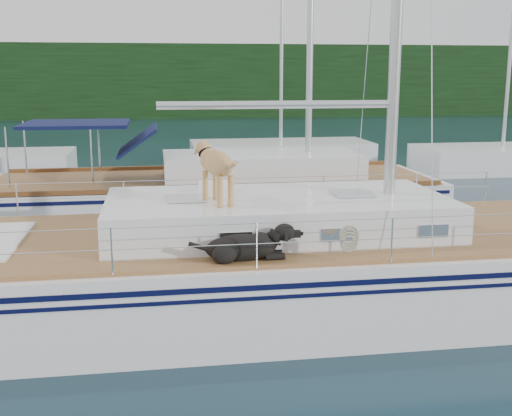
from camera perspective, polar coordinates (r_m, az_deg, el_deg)
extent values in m
plane|color=black|center=(10.25, -2.62, -9.11)|extent=(120.00, 120.00, 0.00)
cube|color=black|center=(54.53, -8.00, 11.10)|extent=(90.00, 3.00, 6.00)
cube|color=#595147|center=(55.81, -7.96, 8.65)|extent=(92.00, 1.00, 1.20)
cube|color=white|center=(10.08, -2.65, -6.45)|extent=(12.00, 3.80, 1.40)
cube|color=olive|center=(9.88, -2.69, -2.43)|extent=(11.52, 3.50, 0.06)
cube|color=white|center=(9.92, 1.89, -0.55)|extent=(5.20, 2.50, 0.55)
cylinder|color=silver|center=(9.70, 1.96, 9.16)|extent=(3.60, 0.12, 0.12)
cylinder|color=silver|center=(8.05, -1.36, -1.41)|extent=(10.56, 0.01, 0.01)
cylinder|color=silver|center=(11.46, -3.68, 2.58)|extent=(10.56, 0.01, 0.01)
cube|color=blue|center=(10.99, -9.25, -0.80)|extent=(0.76, 0.64, 0.05)
cube|color=silver|center=(10.36, -3.64, 1.90)|extent=(0.56, 0.47, 0.13)
torus|color=#BCB395|center=(8.41, 8.30, -2.35)|extent=(0.34, 0.15, 0.33)
cube|color=white|center=(16.02, -3.80, 0.28)|extent=(11.00, 3.50, 1.30)
cube|color=olive|center=(15.90, -3.83, 2.57)|extent=(10.56, 3.29, 0.06)
cube|color=white|center=(16.00, 0.44, 3.92)|extent=(4.80, 2.30, 0.55)
cube|color=#0F1641|center=(15.78, -15.65, 7.21)|extent=(2.40, 2.30, 0.08)
cube|color=white|center=(26.21, 2.20, 4.73)|extent=(7.20, 3.00, 1.10)
cylinder|color=silver|center=(26.11, 2.31, 17.02)|extent=(0.14, 0.14, 11.00)
cube|color=white|center=(26.22, 21.00, 3.95)|extent=(6.40, 3.00, 1.10)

